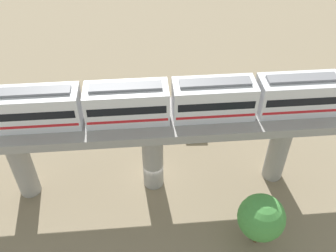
# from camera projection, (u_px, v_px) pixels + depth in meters

# --- Properties ---
(ground_plane) EXTENTS (120.00, 120.00, 0.00)m
(ground_plane) POSITION_uv_depth(u_px,v_px,m) (154.00, 182.00, 35.91)
(ground_plane) COLOR #84755B
(viaduct) EXTENTS (5.20, 35.80, 8.22)m
(viaduct) POSITION_uv_depth(u_px,v_px,m) (152.00, 133.00, 31.71)
(viaduct) COLOR #999691
(viaduct) RESTS_ON ground
(train) EXTENTS (2.64, 27.45, 3.24)m
(train) POSITION_uv_depth(u_px,v_px,m) (171.00, 101.00, 29.59)
(train) COLOR silver
(train) RESTS_ON viaduct
(parked_car_silver) EXTENTS (1.94, 4.26, 1.76)m
(parked_car_silver) POSITION_uv_depth(u_px,v_px,m) (103.00, 112.00, 42.83)
(parked_car_silver) COLOR #B2B5BA
(parked_car_silver) RESTS_ON ground
(parked_car_orange) EXTENTS (2.37, 4.41, 1.76)m
(parked_car_orange) POSITION_uv_depth(u_px,v_px,m) (245.00, 105.00, 43.87)
(parked_car_orange) COLOR orange
(parked_car_orange) RESTS_ON ground
(parked_car_yellow) EXTENTS (2.06, 4.30, 1.76)m
(parked_car_yellow) POSITION_uv_depth(u_px,v_px,m) (194.00, 125.00, 41.17)
(parked_car_yellow) COLOR yellow
(parked_car_yellow) RESTS_ON ground
(tree_near_viaduct) EXTENTS (3.76, 3.76, 5.19)m
(tree_near_viaduct) POSITION_uv_depth(u_px,v_px,m) (261.00, 218.00, 28.94)
(tree_near_viaduct) COLOR brown
(tree_near_viaduct) RESTS_ON ground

